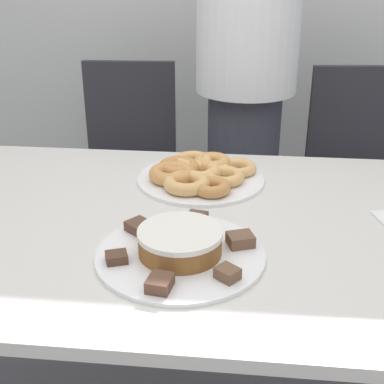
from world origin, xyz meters
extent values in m
cube|color=silver|center=(0.00, 0.00, 0.72)|extent=(1.76, 0.97, 0.03)
cylinder|color=#383842|center=(0.18, 0.91, 0.42)|extent=(0.29, 0.29, 0.84)
cylinder|color=white|center=(0.18, 0.91, 1.18)|extent=(0.39, 0.39, 0.67)
cylinder|color=black|center=(-0.31, 0.87, 0.01)|extent=(0.44, 0.44, 0.01)
cylinder|color=#262626|center=(-0.31, 0.87, 0.24)|extent=(0.06, 0.06, 0.44)
cube|color=#2D2D33|center=(-0.31, 0.87, 0.48)|extent=(0.46, 0.46, 0.04)
cube|color=#2D2D33|center=(-0.33, 1.07, 0.71)|extent=(0.40, 0.05, 0.42)
cylinder|color=black|center=(0.67, 0.87, 0.01)|extent=(0.44, 0.44, 0.01)
cylinder|color=#262626|center=(0.67, 0.87, 0.24)|extent=(0.06, 0.06, 0.44)
cube|color=#2D2D33|center=(0.67, 0.87, 0.48)|extent=(0.48, 0.48, 0.04)
cube|color=#2D2D33|center=(0.64, 1.07, 0.71)|extent=(0.40, 0.07, 0.42)
cylinder|color=white|center=(0.05, -0.17, 0.74)|extent=(0.37, 0.37, 0.01)
cylinder|color=white|center=(0.06, 0.25, 0.74)|extent=(0.37, 0.37, 0.01)
cylinder|color=brown|center=(0.05, -0.17, 0.77)|extent=(0.18, 0.18, 0.04)
cylinder|color=white|center=(0.05, -0.17, 0.79)|extent=(0.19, 0.19, 0.01)
cube|color=brown|center=(0.16, -0.26, 0.76)|extent=(0.06, 0.06, 0.02)
cube|color=brown|center=(0.18, -0.12, 0.76)|extent=(0.07, 0.06, 0.03)
cube|color=brown|center=(0.07, -0.03, 0.76)|extent=(0.05, 0.06, 0.03)
cube|color=brown|center=(-0.06, -0.08, 0.76)|extent=(0.08, 0.08, 0.02)
cube|color=#513828|center=(-0.08, -0.22, 0.75)|extent=(0.06, 0.05, 0.02)
cube|color=brown|center=(0.03, -0.31, 0.76)|extent=(0.05, 0.06, 0.03)
torus|color=#E5AD66|center=(0.06, 0.25, 0.76)|extent=(0.12, 0.12, 0.04)
torus|color=#C68447|center=(0.10, 0.15, 0.76)|extent=(0.11, 0.11, 0.03)
torus|color=#E5AD66|center=(0.13, 0.23, 0.76)|extent=(0.12, 0.12, 0.03)
torus|color=#E5AD66|center=(0.16, 0.30, 0.76)|extent=(0.11, 0.11, 0.03)
torus|color=tan|center=(0.09, 0.33, 0.76)|extent=(0.11, 0.11, 0.04)
torus|color=#E5AD66|center=(0.03, 0.33, 0.76)|extent=(0.12, 0.12, 0.04)
torus|color=#C68447|center=(-0.01, 0.28, 0.76)|extent=(0.12, 0.12, 0.04)
torus|color=#D18E4C|center=(-0.02, 0.23, 0.76)|extent=(0.13, 0.13, 0.04)
torus|color=#E5AD66|center=(0.03, 0.17, 0.76)|extent=(0.13, 0.13, 0.04)
camera|label=1|loc=(0.18, -1.17, 1.36)|focal=50.00mm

